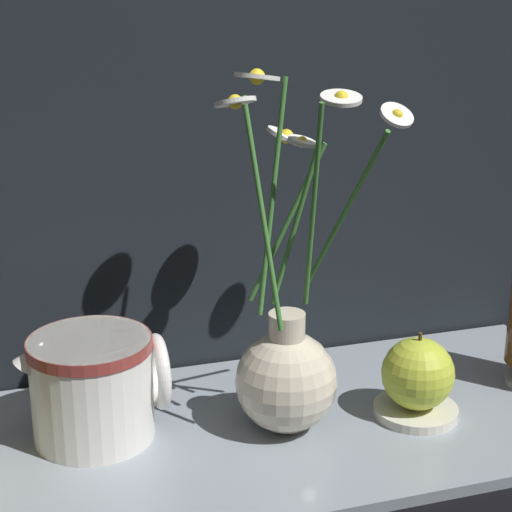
# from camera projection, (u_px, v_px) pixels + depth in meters

# --- Properties ---
(ground_plane) EXTENTS (6.00, 6.00, 0.00)m
(ground_plane) POSITION_uv_depth(u_px,v_px,m) (245.00, 438.00, 0.89)
(ground_plane) COLOR black
(shelf) EXTENTS (0.83, 0.32, 0.01)m
(shelf) POSITION_uv_depth(u_px,v_px,m) (245.00, 433.00, 0.89)
(shelf) COLOR gray
(shelf) RESTS_ON ground_plane
(vase_with_flowers) EXTENTS (0.23, 0.15, 0.37)m
(vase_with_flowers) POSITION_uv_depth(u_px,v_px,m) (287.00, 366.00, 0.87)
(vase_with_flowers) COLOR beige
(vase_with_flowers) RESTS_ON shelf
(ceramic_pitcher) EXTENTS (0.15, 0.12, 0.12)m
(ceramic_pitcher) POSITION_uv_depth(u_px,v_px,m) (94.00, 383.00, 0.86)
(ceramic_pitcher) COLOR white
(ceramic_pitcher) RESTS_ON shelf
(saucer_plate) EXTENTS (0.09, 0.09, 0.01)m
(saucer_plate) POSITION_uv_depth(u_px,v_px,m) (415.00, 410.00, 0.92)
(saucer_plate) COLOR silver
(saucer_plate) RESTS_ON shelf
(orange_fruit) EXTENTS (0.08, 0.08, 0.09)m
(orange_fruit) POSITION_uv_depth(u_px,v_px,m) (418.00, 374.00, 0.90)
(orange_fruit) COLOR #B7C638
(orange_fruit) RESTS_ON saucer_plate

